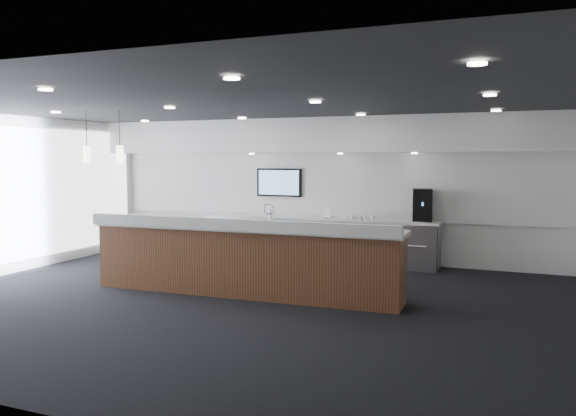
% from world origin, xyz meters
% --- Properties ---
extents(ground, '(10.00, 10.00, 0.00)m').
position_xyz_m(ground, '(0.00, 0.00, 0.00)').
color(ground, black).
rests_on(ground, ground).
extents(ceiling, '(10.00, 8.00, 0.02)m').
position_xyz_m(ceiling, '(0.00, 0.00, 3.00)').
color(ceiling, black).
rests_on(ceiling, back_wall).
extents(back_wall, '(10.00, 0.02, 3.00)m').
position_xyz_m(back_wall, '(0.00, 4.00, 1.50)').
color(back_wall, silver).
rests_on(back_wall, ground).
extents(soffit_bulkhead, '(10.00, 0.90, 0.70)m').
position_xyz_m(soffit_bulkhead, '(0.00, 3.55, 2.65)').
color(soffit_bulkhead, white).
rests_on(soffit_bulkhead, back_wall).
extents(alcove_panel, '(9.80, 0.06, 1.40)m').
position_xyz_m(alcove_panel, '(0.00, 3.97, 1.60)').
color(alcove_panel, white).
rests_on(alcove_panel, back_wall).
extents(back_credenza, '(5.06, 0.66, 0.95)m').
position_xyz_m(back_credenza, '(-0.00, 3.64, 0.48)').
color(back_credenza, '#94979C').
rests_on(back_credenza, ground).
extents(wall_tv, '(1.05, 0.08, 0.62)m').
position_xyz_m(wall_tv, '(-1.00, 3.91, 1.65)').
color(wall_tv, black).
rests_on(wall_tv, back_wall).
extents(pendant_left, '(0.12, 0.12, 0.30)m').
position_xyz_m(pendant_left, '(-2.40, 0.80, 2.25)').
color(pendant_left, '#FFF3C6').
rests_on(pendant_left, ceiling).
extents(pendant_right, '(0.12, 0.12, 0.30)m').
position_xyz_m(pendant_right, '(-3.10, 0.80, 2.25)').
color(pendant_right, '#FFF3C6').
rests_on(pendant_right, ceiling).
extents(ceiling_can_lights, '(7.00, 5.00, 0.02)m').
position_xyz_m(ceiling_can_lights, '(0.00, 0.00, 2.97)').
color(ceiling_can_lights, white).
rests_on(ceiling_can_lights, ceiling).
extents(service_counter, '(5.18, 1.02, 1.49)m').
position_xyz_m(service_counter, '(-0.16, 0.47, 0.58)').
color(service_counter, '#512B1B').
rests_on(service_counter, ground).
extents(coffee_machine, '(0.44, 0.52, 0.64)m').
position_xyz_m(coffee_machine, '(2.15, 3.66, 1.27)').
color(coffee_machine, black).
rests_on(coffee_machine, back_credenza).
extents(info_sign_left, '(0.17, 0.06, 0.23)m').
position_xyz_m(info_sign_left, '(0.26, 3.50, 1.06)').
color(info_sign_left, white).
rests_on(info_sign_left, back_credenza).
extents(info_sign_right, '(0.18, 0.03, 0.24)m').
position_xyz_m(info_sign_right, '(0.94, 3.55, 1.07)').
color(info_sign_right, white).
rests_on(info_sign_right, back_credenza).
extents(cup_0, '(0.10, 0.10, 0.09)m').
position_xyz_m(cup_0, '(1.20, 3.52, 1.00)').
color(cup_0, white).
rests_on(cup_0, back_credenza).
extents(cup_1, '(0.14, 0.14, 0.09)m').
position_xyz_m(cup_1, '(1.06, 3.52, 1.00)').
color(cup_1, white).
rests_on(cup_1, back_credenza).
extents(cup_2, '(0.12, 0.12, 0.09)m').
position_xyz_m(cup_2, '(0.92, 3.52, 1.00)').
color(cup_2, white).
rests_on(cup_2, back_credenza).
extents(cup_3, '(0.13, 0.13, 0.09)m').
position_xyz_m(cup_3, '(0.78, 3.52, 1.00)').
color(cup_3, white).
rests_on(cup_3, back_credenza).
extents(cup_4, '(0.14, 0.14, 0.09)m').
position_xyz_m(cup_4, '(0.64, 3.52, 1.00)').
color(cup_4, white).
rests_on(cup_4, back_credenza).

